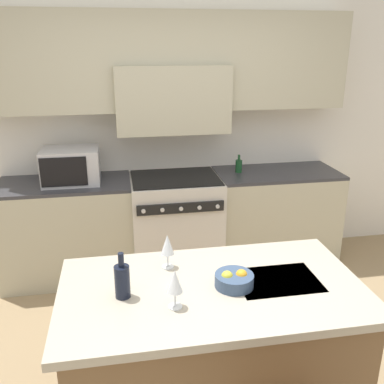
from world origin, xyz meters
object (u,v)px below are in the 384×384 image
(range_stove, at_px, (176,223))
(oil_bottle_on_counter, at_px, (239,166))
(microwave, at_px, (71,166))
(wine_glass_near, at_px, (175,282))
(fruit_bowl, at_px, (234,280))
(wine_glass_far, at_px, (167,245))
(wine_bottle, at_px, (122,280))

(range_stove, height_order, oil_bottle_on_counter, oil_bottle_on_counter)
(microwave, xyz_separation_m, wine_glass_near, (0.65, -2.05, -0.04))
(fruit_bowl, bearing_deg, range_stove, 91.39)
(wine_glass_far, xyz_separation_m, oil_bottle_on_counter, (0.91, 1.71, -0.05))
(wine_bottle, bearing_deg, range_stove, 74.38)
(range_stove, distance_m, wine_bottle, 2.04)
(wine_glass_near, bearing_deg, wine_glass_far, 88.18)
(wine_bottle, bearing_deg, fruit_bowl, -0.22)
(range_stove, height_order, microwave, microwave)
(microwave, xyz_separation_m, wine_bottle, (0.40, -1.92, -0.08))
(microwave, relative_size, fruit_bowl, 2.43)
(wine_glass_near, bearing_deg, microwave, 107.54)
(range_stove, distance_m, wine_glass_near, 2.14)
(wine_bottle, relative_size, fruit_bowl, 1.19)
(microwave, distance_m, fruit_bowl, 2.16)
(microwave, height_order, wine_glass_near, microwave)
(wine_bottle, distance_m, wine_glass_near, 0.29)
(wine_glass_near, xyz_separation_m, wine_glass_far, (0.01, 0.39, 0.00))
(wine_glass_near, height_order, oil_bottle_on_counter, wine_glass_near)
(wine_bottle, relative_size, wine_glass_far, 1.21)
(wine_bottle, bearing_deg, oil_bottle_on_counter, 59.35)
(microwave, xyz_separation_m, fruit_bowl, (0.98, -1.92, -0.14))
(wine_glass_near, relative_size, wine_glass_far, 1.00)
(fruit_bowl, bearing_deg, microwave, 117.05)
(oil_bottle_on_counter, bearing_deg, wine_bottle, -120.65)
(wine_bottle, xyz_separation_m, fruit_bowl, (0.58, -0.00, -0.05))
(range_stove, relative_size, wine_glass_far, 4.68)
(wine_glass_far, xyz_separation_m, fruit_bowl, (0.32, -0.26, -0.10))
(microwave, xyz_separation_m, wine_glass_far, (0.66, -1.66, -0.04))
(wine_glass_far, bearing_deg, range_stove, 80.59)
(range_stove, height_order, wine_bottle, wine_bottle)
(microwave, height_order, wine_glass_far, microwave)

